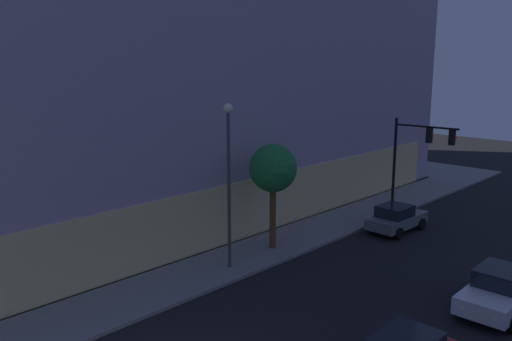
% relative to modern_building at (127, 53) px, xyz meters
% --- Properties ---
extents(modern_building, '(39.59, 27.94, 20.59)m').
position_rel_modern_building_xyz_m(modern_building, '(0.00, 0.00, 0.00)').
color(modern_building, '#4C4C51').
rests_on(modern_building, ground).
extents(traffic_light_far_corner, '(0.49, 4.00, 6.10)m').
position_rel_modern_building_xyz_m(traffic_light_far_corner, '(8.40, -18.49, -5.77)').
color(traffic_light_far_corner, black).
rests_on(traffic_light_far_corner, sidewalk_corner).
extents(street_lamp_sidewalk, '(0.44, 0.44, 7.74)m').
position_rel_modern_building_xyz_m(street_lamp_sidewalk, '(-5.31, -16.25, -5.20)').
color(street_lamp_sidewalk, '#444444').
rests_on(street_lamp_sidewalk, sidewalk_corner).
extents(sidewalk_tree, '(2.46, 2.46, 5.47)m').
position_rel_modern_building_xyz_m(sidewalk_tree, '(-1.92, -15.92, -5.89)').
color(sidewalk_tree, brown).
rests_on(sidewalk_tree, sidewalk_corner).
extents(car_white, '(4.29, 2.29, 1.70)m').
position_rel_modern_building_xyz_m(car_white, '(-0.79, -26.98, -9.36)').
color(car_white, silver).
rests_on(car_white, ground).
extents(car_grey, '(4.09, 2.10, 1.58)m').
position_rel_modern_building_xyz_m(car_grey, '(5.39, -18.96, -9.43)').
color(car_grey, slate).
rests_on(car_grey, ground).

